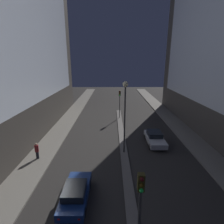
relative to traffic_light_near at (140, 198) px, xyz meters
name	(u,v)px	position (x,y,z in m)	size (l,w,h in m)	color
building_left	(2,17)	(-13.39, 14.59, 10.86)	(6.01, 37.03, 29.02)	#423D38
median_strip	(123,145)	(0.00, 12.47, -3.59)	(0.81, 30.79, 0.13)	#66605B
traffic_light_near	(140,198)	(0.00, 0.00, 0.00)	(0.32, 0.42, 4.82)	#383838
traffic_light_mid	(120,98)	(0.00, 22.96, 0.00)	(0.32, 0.42, 4.82)	#383838
street_lamp	(125,103)	(0.00, 10.62, 2.03)	(0.57, 0.57, 7.80)	#383838
car_left_lane	(76,193)	(-3.94, 3.67, -2.92)	(1.76, 4.37, 1.43)	navy
car_right_lane	(155,138)	(3.94, 13.00, -2.91)	(1.92, 4.52, 1.47)	#B2B2B7
pedestrian_on_left_sidewalk	(37,150)	(-9.01, 9.28, -2.60)	(0.39, 0.39, 1.72)	black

